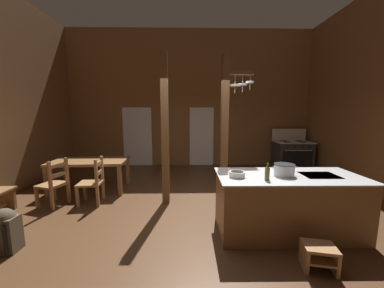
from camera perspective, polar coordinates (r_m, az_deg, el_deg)
The scene contains 16 objects.
ground_plane at distance 4.12m, azimuth 0.07°, elevation -19.12°, with size 9.03×8.52×0.10m, color #4C301C.
wall_back at distance 7.61m, azimuth -0.56°, elevation 11.80°, with size 9.03×0.14×4.65m, color brown.
glazed_door_back_left at distance 7.77m, azimuth -14.35°, elevation 1.86°, with size 1.00×0.01×2.05m, color white.
glazed_panel_back_right at distance 7.58m, azimuth 2.57°, elevation 1.96°, with size 0.84×0.01×2.05m, color white.
kitchen_island at distance 3.73m, azimuth 24.02°, elevation -14.34°, with size 2.17×0.98×0.91m.
stove_range at distance 7.83m, azimuth 25.16°, elevation -2.63°, with size 1.18×0.87×1.32m.
support_post_with_pot_rack at distance 4.51m, azimuth 9.12°, elevation 5.27°, with size 0.68×0.25×3.00m.
support_post_center at distance 4.28m, azimuth -7.23°, elevation 3.57°, with size 0.14×0.14×3.00m.
step_stool at distance 3.21m, azimuth 30.79°, elevation -24.15°, with size 0.41×0.35×0.30m.
dining_table at distance 5.66m, azimuth -25.64°, elevation -4.78°, with size 1.74×0.98×0.74m.
ladderback_chair_near_window at distance 5.11m, azimuth -32.90°, elevation -8.93°, with size 0.55×0.55×0.95m.
ladderback_chair_by_post at distance 4.87m, azimuth -24.94°, elevation -9.17°, with size 0.48×0.48×0.95m.
backpack at distance 3.94m, azimuth -41.31°, elevation -16.69°, with size 0.32×0.31×0.60m.
stockpot_on_counter at distance 3.52m, azimuth 23.40°, elevation -6.33°, with size 0.37×0.30×0.18m.
mixing_bowl_on_counter at distance 3.24m, azimuth 11.93°, elevation -7.90°, with size 0.23×0.23×0.08m.
bottle_tall_on_counter at distance 3.19m, azimuth 19.46°, elevation -7.39°, with size 0.07×0.07×0.25m.
Camera 1 is at (-0.08, -3.66, 1.83)m, focal length 19.97 mm.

